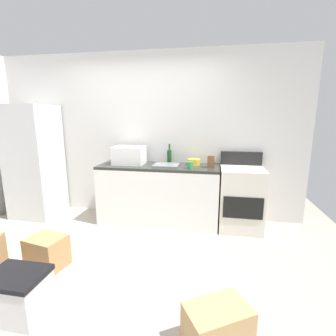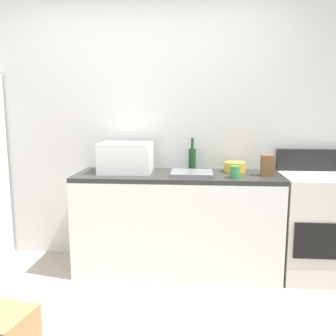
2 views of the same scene
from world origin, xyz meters
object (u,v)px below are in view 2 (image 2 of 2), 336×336
Objects in this scene: stove_oven at (315,224)px; microwave at (126,158)px; knife_block at (267,165)px; coffee_mug at (235,172)px; mixing_bowl at (235,167)px; wine_bottle at (192,158)px.

microwave is (-1.68, 0.02, 0.57)m from stove_oven.
knife_block is at bearing -3.16° from microwave.
knife_block reaches higher than coffee_mug.
coffee_mug is 0.30m from mixing_bowl.
microwave is 4.60× the size of coffee_mug.
wine_bottle is 1.58× the size of mixing_bowl.
knife_block is (-0.45, -0.05, 0.52)m from stove_oven.
wine_bottle reaches higher than microwave.
wine_bottle is at bearing 17.64° from microwave.
stove_oven is 0.89m from coffee_mug.
wine_bottle is at bearing 167.71° from mixing_bowl.
mixing_bowl is (0.39, -0.08, -0.06)m from wine_bottle.
stove_oven reaches higher than knife_block.
stove_oven is 11.00× the size of coffee_mug.
coffee_mug is at bearing -11.32° from microwave.
coffee_mug is at bearing -46.49° from wine_bottle.
wine_bottle reaches higher than knife_block.
microwave is at bearing -162.36° from wine_bottle.
microwave is at bearing -173.98° from mixing_bowl.
coffee_mug is 0.56× the size of knife_block.
wine_bottle is 0.40m from mixing_bowl.
wine_bottle is 1.67× the size of knife_block.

